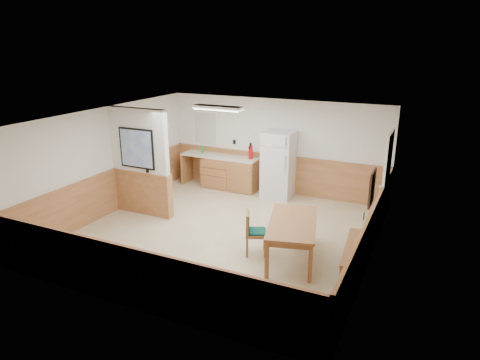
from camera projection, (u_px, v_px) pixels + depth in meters
The scene contains 20 objects.
ground at pixel (224, 233), 9.12m from camera, with size 6.00×6.00×0.00m, color #C4B38D.
ceiling at pixel (223, 117), 8.34m from camera, with size 6.00×6.00×0.02m, color white.
back_wall at pixel (275, 146), 11.31m from camera, with size 6.00×0.02×2.50m, color white.
right_wall at pixel (375, 199), 7.52m from camera, with size 0.02×6.00×2.50m, color white.
left_wall at pixel (109, 161), 9.94m from camera, with size 0.02×6.00×2.50m, color white.
wainscot_back at pixel (274, 173), 11.53m from camera, with size 6.00×0.04×1.00m, color #C87C50.
wainscot_right at pixel (370, 238), 7.76m from camera, with size 0.04×6.00×1.00m, color #C87C50.
wainscot_left at pixel (113, 191), 10.17m from camera, with size 0.04×6.00×1.00m, color #C87C50.
partition_wall at pixel (140, 163), 9.81m from camera, with size 1.50×0.20×2.50m.
kitchen_counter at pixel (229, 172), 11.77m from camera, with size 2.20×0.61×1.00m.
exterior_door at pixel (386, 180), 9.23m from camera, with size 0.07×1.02×2.15m.
kitchen_window at pixel (206, 129), 12.05m from camera, with size 0.80×0.04×1.00m.
wall_painting at pixel (372, 188), 7.18m from camera, with size 0.04×0.50×0.60m.
fluorescent_fixture at pixel (218, 108), 9.80m from camera, with size 1.20×0.30×0.09m.
refrigerator at pixel (278, 165), 11.02m from camera, with size 0.77×0.72×1.73m.
dining_table at pixel (292, 226), 7.87m from camera, with size 1.25×1.87×0.75m.
dining_bench at pixel (355, 252), 7.59m from camera, with size 0.48×1.60×0.45m.
dining_chair at pixel (252, 230), 8.11m from camera, with size 0.66×0.57×0.85m.
fire_extinguisher at pixel (251, 152), 11.36m from camera, with size 0.13×0.13×0.44m.
soap_bottle at pixel (202, 149), 11.96m from camera, with size 0.07×0.07×0.22m, color #188730.
Camera 1 is at (3.84, -7.38, 3.91)m, focal length 32.00 mm.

